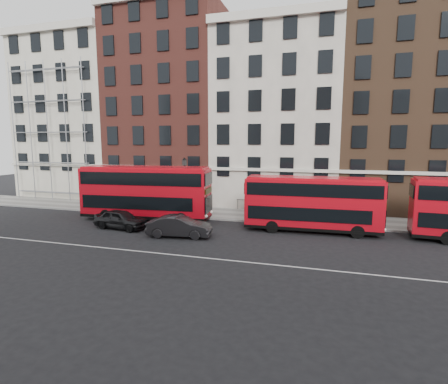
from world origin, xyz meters
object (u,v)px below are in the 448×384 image
(bus_c, at_px, (311,203))
(car_front, at_px, (179,226))
(car_rear, at_px, (121,219))
(bus_b, at_px, (145,192))

(bus_c, bearing_deg, car_front, -157.65)
(bus_c, relative_size, car_rear, 2.28)
(car_rear, xyz_separation_m, car_front, (5.48, -0.90, 0.01))
(bus_c, xyz_separation_m, car_rear, (-14.65, -3.29, -1.52))
(car_front, bearing_deg, bus_c, -73.67)
(bus_c, distance_m, car_rear, 15.09)
(car_rear, height_order, car_front, car_front)
(bus_b, xyz_separation_m, bus_c, (14.22, 0.00, -0.28))
(bus_b, bearing_deg, car_front, -44.79)
(bus_c, relative_size, car_front, 2.17)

